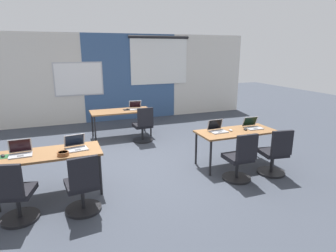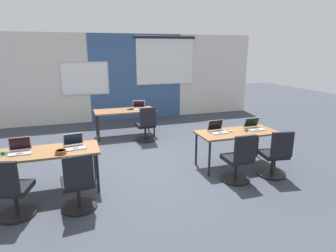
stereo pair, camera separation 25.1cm
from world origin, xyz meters
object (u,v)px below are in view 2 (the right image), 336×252
(desk_near_left, at_px, (48,154))
(mouse_near_left_end, at_px, (3,153))
(laptop_near_left_end, at_px, (20,150))
(laptop_near_right_inner, at_px, (218,130))
(mouse_near_right_inner, at_px, (231,131))
(chair_near_right_end, at_px, (275,158))
(chair_near_left_inner, at_px, (78,187))
(desk_far_center, at_px, (125,112))
(snack_bowl, at_px, (61,152))
(mouse_far_right, at_px, (131,109))
(desk_near_right, at_px, (237,134))
(laptop_near_left_inner, at_px, (75,145))
(laptop_far_right, at_px, (139,107))
(chair_near_left_end, at_px, (12,194))
(chair_near_right_inner, at_px, (238,162))
(laptop_near_right_end, at_px, (254,127))
(chair_far_right, at_px, (146,127))
(mouse_near_right_end, at_px, (246,130))

(desk_near_left, relative_size, mouse_near_left_end, 14.20)
(desk_near_left, bearing_deg, laptop_near_left_end, 173.80)
(laptop_near_right_inner, relative_size, mouse_near_right_inner, 3.36)
(chair_near_right_end, relative_size, chair_near_left_inner, 1.00)
(desk_far_center, bearing_deg, snack_bowl, -117.07)
(mouse_far_right, bearing_deg, desk_near_right, -60.98)
(desk_near_right, height_order, chair_near_right_end, chair_near_right_end)
(laptop_near_left_inner, distance_m, laptop_far_right, 3.30)
(chair_near_left_end, xyz_separation_m, laptop_near_left_inner, (0.87, 0.71, 0.39))
(desk_near_right, height_order, laptop_near_left_inner, laptop_near_left_inner)
(desk_near_left, bearing_deg, desk_near_right, 0.00)
(desk_far_center, xyz_separation_m, snack_bowl, (-1.54, -3.02, 0.10))
(desk_far_center, distance_m, mouse_near_right_inner, 3.22)
(chair_near_right_inner, xyz_separation_m, mouse_far_right, (-1.20, 3.51, 0.36))
(laptop_near_right_inner, bearing_deg, chair_near_right_inner, -90.82)
(laptop_near_right_end, relative_size, chair_near_left_inner, 0.37)
(desk_far_center, bearing_deg, desk_near_left, -122.01)
(chair_far_right, xyz_separation_m, snack_bowl, (-1.96, -2.34, 0.38))
(desk_far_center, xyz_separation_m, laptop_near_right_inner, (1.37, -2.71, 0.11))
(laptop_near_right_inner, bearing_deg, chair_near_right_end, -48.20)
(laptop_far_right, distance_m, chair_far_right, 0.81)
(desk_far_center, xyz_separation_m, chair_near_right_inner, (1.39, -3.49, -0.28))
(desk_near_right, bearing_deg, desk_far_center, 122.01)
(laptop_near_left_inner, bearing_deg, laptop_near_left_end, 170.44)
(mouse_far_right, bearing_deg, laptop_near_right_inner, -66.61)
(chair_near_left_end, relative_size, chair_near_right_end, 1.00)
(chair_near_left_end, distance_m, mouse_far_right, 4.26)
(mouse_near_right_inner, bearing_deg, snack_bowl, -175.57)
(desk_far_center, relative_size, chair_near_right_end, 1.74)
(laptop_near_left_inner, xyz_separation_m, snack_bowl, (-0.21, -0.25, -0.01))
(laptop_near_left_end, height_order, chair_near_left_inner, laptop_near_left_end)
(laptop_near_left_end, bearing_deg, snack_bowl, -25.79)
(mouse_far_right, bearing_deg, laptop_near_left_inner, -118.46)
(chair_near_left_end, relative_size, chair_near_right_inner, 1.00)
(desk_near_right, bearing_deg, mouse_near_right_inner, 167.09)
(chair_near_left_end, bearing_deg, mouse_near_right_inner, -155.01)
(mouse_near_right_inner, bearing_deg, chair_far_right, 120.26)
(mouse_near_right_end, bearing_deg, laptop_near_right_inner, 168.57)
(desk_far_center, bearing_deg, mouse_far_right, 7.57)
(desk_near_right, xyz_separation_m, laptop_far_right, (-1.33, 2.83, 0.11))
(laptop_near_right_end, bearing_deg, chair_near_left_end, -168.58)
(laptop_far_right, bearing_deg, chair_near_left_inner, -107.89)
(laptop_near_right_end, bearing_deg, mouse_near_right_inner, -174.89)
(laptop_near_right_inner, bearing_deg, laptop_far_right, 106.83)
(desk_near_left, distance_m, laptop_near_right_inner, 3.12)
(snack_bowl, bearing_deg, chair_near_right_inner, -9.03)
(mouse_near_left_end, relative_size, snack_bowl, 0.63)
(desk_near_right, relative_size, laptop_near_left_inner, 4.31)
(laptop_near_left_inner, height_order, laptop_near_right_inner, laptop_near_right_inner)
(desk_far_center, height_order, laptop_near_right_inner, laptop_near_right_inner)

